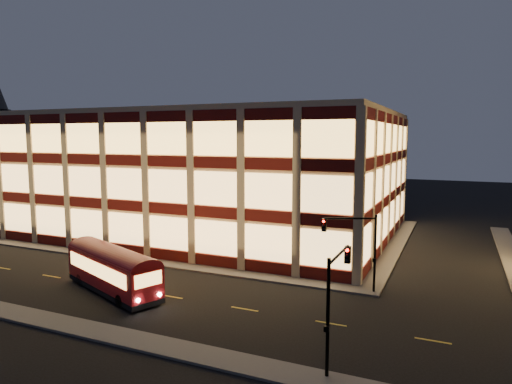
% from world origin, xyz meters
% --- Properties ---
extents(ground, '(200.00, 200.00, 0.00)m').
position_xyz_m(ground, '(0.00, 0.00, 0.00)').
color(ground, black).
rests_on(ground, ground).
extents(sidewalk_office_south, '(54.00, 2.00, 0.15)m').
position_xyz_m(sidewalk_office_south, '(-3.00, 1.00, 0.07)').
color(sidewalk_office_south, '#514F4C').
rests_on(sidewalk_office_south, ground).
extents(sidewalk_office_east, '(2.00, 30.00, 0.15)m').
position_xyz_m(sidewalk_office_east, '(23.00, 17.00, 0.07)').
color(sidewalk_office_east, '#514F4C').
rests_on(sidewalk_office_east, ground).
extents(sidewalk_tower_west, '(2.00, 30.00, 0.15)m').
position_xyz_m(sidewalk_tower_west, '(34.00, 17.00, 0.07)').
color(sidewalk_tower_west, '#514F4C').
rests_on(sidewalk_tower_west, ground).
extents(office_building, '(50.45, 30.45, 14.50)m').
position_xyz_m(office_building, '(-2.91, 16.91, 7.25)').
color(office_building, tan).
rests_on(office_building, ground).
extents(traffic_signal_far, '(3.79, 1.87, 6.00)m').
position_xyz_m(traffic_signal_far, '(22.21, 0.24, 4.11)').
color(traffic_signal_far, black).
rests_on(traffic_signal_far, ground).
extents(traffic_signal_near, '(0.32, 4.45, 6.00)m').
position_xyz_m(traffic_signal_near, '(23.50, -11.03, 4.13)').
color(traffic_signal_near, black).
rests_on(traffic_signal_near, ground).
extents(trolley_bus, '(10.44, 6.22, 3.47)m').
position_xyz_m(trolley_bus, '(5.44, -6.89, 1.92)').
color(trolley_bus, maroon).
rests_on(trolley_bus, ground).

